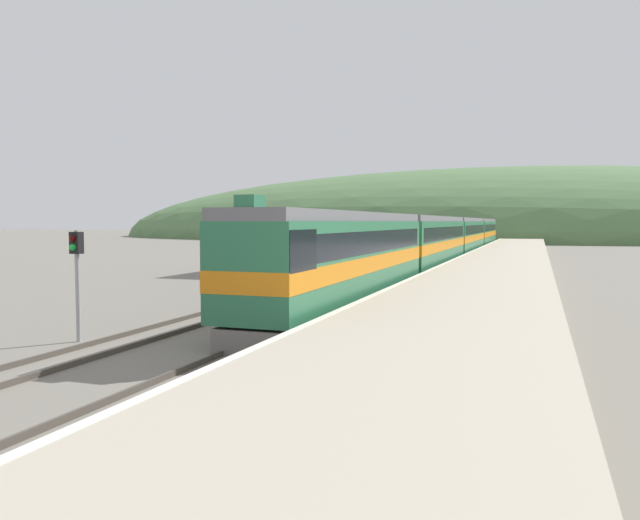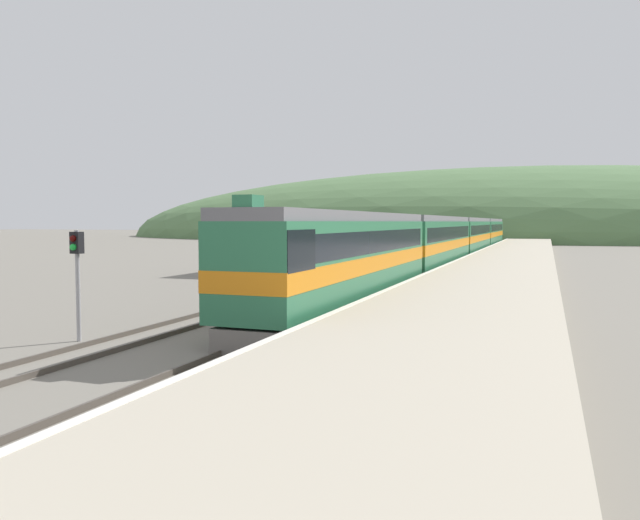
{
  "view_description": "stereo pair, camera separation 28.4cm",
  "coord_description": "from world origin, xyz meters",
  "px_view_note": "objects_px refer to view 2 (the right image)",
  "views": [
    {
      "loc": [
        7.93,
        -0.98,
        3.91
      ],
      "look_at": [
        0.57,
        20.02,
        2.54
      ],
      "focal_mm": 35.0,
      "sensor_mm": 36.0,
      "label": 1
    },
    {
      "loc": [
        8.2,
        -0.88,
        3.91
      ],
      "look_at": [
        0.57,
        20.02,
        2.54
      ],
      "focal_mm": 35.0,
      "sensor_mm": 36.0,
      "label": 2
    }
  ],
  "objects_px": {
    "carriage_second": "(433,242)",
    "siding_train": "(403,243)",
    "carriage_third": "(469,236)",
    "signal_post_siding": "(77,262)",
    "express_train_lead_car": "(345,257)",
    "carriage_fourth": "(487,232)"
  },
  "relations": [
    {
      "from": "carriage_third",
      "to": "siding_train",
      "type": "bearing_deg",
      "value": -109.98
    },
    {
      "from": "carriage_fourth",
      "to": "signal_post_siding",
      "type": "bearing_deg",
      "value": -94.56
    },
    {
      "from": "carriage_second",
      "to": "signal_post_siding",
      "type": "bearing_deg",
      "value": -101.05
    },
    {
      "from": "carriage_third",
      "to": "siding_train",
      "type": "xyz_separation_m",
      "value": [
        -4.58,
        -12.59,
        -0.48
      ]
    },
    {
      "from": "carriage_second",
      "to": "carriage_fourth",
      "type": "bearing_deg",
      "value": 90.0
    },
    {
      "from": "siding_train",
      "to": "signal_post_siding",
      "type": "xyz_separation_m",
      "value": [
        -1.58,
        -41.79,
        0.75
      ]
    },
    {
      "from": "express_train_lead_car",
      "to": "carriage_second",
      "type": "xyz_separation_m",
      "value": [
        0.0,
        22.11,
        -0.01
      ]
    },
    {
      "from": "carriage_second",
      "to": "siding_train",
      "type": "bearing_deg",
      "value": 114.01
    },
    {
      "from": "carriage_third",
      "to": "siding_train",
      "type": "relative_size",
      "value": 0.49
    },
    {
      "from": "carriage_third",
      "to": "express_train_lead_car",
      "type": "bearing_deg",
      "value": -90.0
    },
    {
      "from": "carriage_fourth",
      "to": "siding_train",
      "type": "relative_size",
      "value": 0.49
    },
    {
      "from": "siding_train",
      "to": "signal_post_siding",
      "type": "bearing_deg",
      "value": -92.16
    },
    {
      "from": "express_train_lead_car",
      "to": "carriage_fourth",
      "type": "height_order",
      "value": "express_train_lead_car"
    },
    {
      "from": "carriage_second",
      "to": "siding_train",
      "type": "relative_size",
      "value": 0.49
    },
    {
      "from": "express_train_lead_car",
      "to": "signal_post_siding",
      "type": "bearing_deg",
      "value": -123.19
    },
    {
      "from": "express_train_lead_car",
      "to": "siding_train",
      "type": "height_order",
      "value": "express_train_lead_car"
    },
    {
      "from": "express_train_lead_car",
      "to": "carriage_third",
      "type": "xyz_separation_m",
      "value": [
        0.0,
        44.97,
        -0.01
      ]
    },
    {
      "from": "carriage_second",
      "to": "carriage_third",
      "type": "bearing_deg",
      "value": 90.0
    },
    {
      "from": "carriage_second",
      "to": "signal_post_siding",
      "type": "xyz_separation_m",
      "value": [
        -6.16,
        -31.51,
        0.27
      ]
    },
    {
      "from": "carriage_third",
      "to": "signal_post_siding",
      "type": "height_order",
      "value": "carriage_third"
    },
    {
      "from": "express_train_lead_car",
      "to": "carriage_third",
      "type": "distance_m",
      "value": 44.97
    },
    {
      "from": "carriage_second",
      "to": "carriage_third",
      "type": "relative_size",
      "value": 1.0
    }
  ]
}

